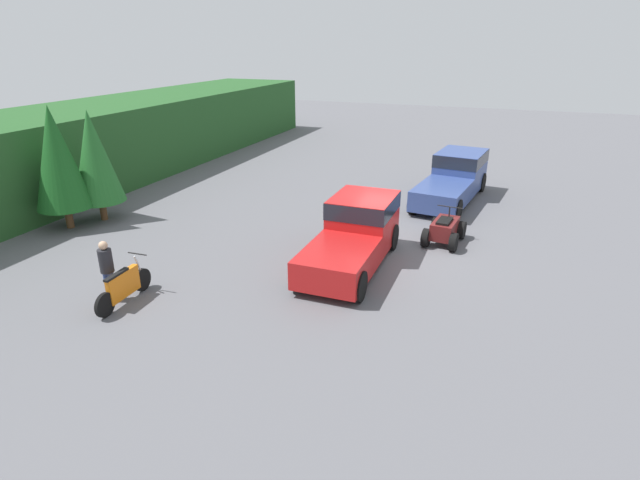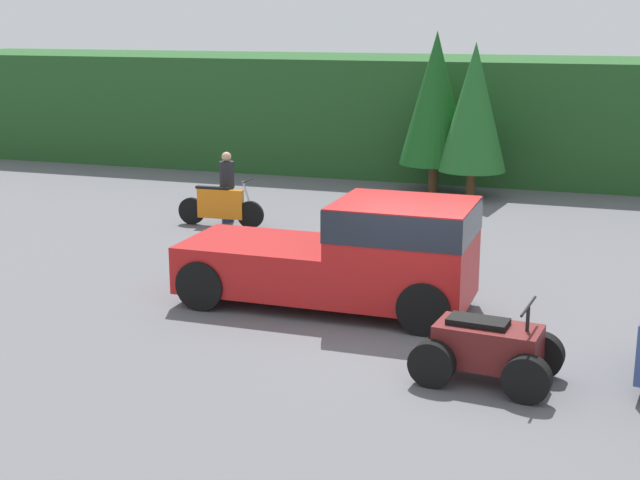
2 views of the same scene
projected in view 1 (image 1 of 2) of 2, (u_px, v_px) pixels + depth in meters
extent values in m
plane|color=#5B5B60|center=(390.00, 249.00, 17.04)|extent=(80.00, 80.00, 0.00)
cube|color=#235123|center=(31.00, 159.00, 21.60)|extent=(44.00, 6.00, 3.65)
cylinder|color=brown|center=(69.00, 217.00, 18.84)|extent=(0.27, 0.27, 0.82)
cone|color=#19561E|center=(57.00, 158.00, 17.99)|extent=(2.01, 2.01, 3.74)
cylinder|color=brown|center=(103.00, 210.00, 19.69)|extent=(0.26, 0.26, 0.77)
cone|color=#236628|center=(94.00, 157.00, 18.89)|extent=(1.88, 1.88, 3.51)
cube|color=red|center=(363.00, 221.00, 16.47)|extent=(2.27, 1.94, 1.69)
cube|color=#1E232D|center=(364.00, 205.00, 16.26)|extent=(2.29, 1.96, 0.54)
cube|color=red|center=(338.00, 262.00, 14.46)|extent=(2.78, 1.95, 0.83)
cylinder|color=black|center=(343.00, 230.00, 17.50)|extent=(0.87, 0.28, 0.87)
cylinder|color=black|center=(392.00, 237.00, 16.91)|extent=(0.87, 0.28, 0.87)
cylinder|color=black|center=(299.00, 276.00, 14.13)|extent=(0.87, 0.28, 0.87)
cylinder|color=black|center=(359.00, 286.00, 13.54)|extent=(0.87, 0.28, 0.87)
cube|color=#334784|center=(460.00, 170.00, 22.89)|extent=(2.83, 2.26, 1.69)
cube|color=#1E232D|center=(461.00, 158.00, 22.68)|extent=(2.85, 2.28, 0.54)
cube|color=#334784|center=(442.00, 195.00, 20.69)|extent=(3.40, 2.33, 0.83)
cylinder|color=black|center=(444.00, 178.00, 24.12)|extent=(0.90, 0.39, 0.87)
cylinder|color=black|center=(481.00, 182.00, 23.34)|extent=(0.90, 0.39, 0.87)
cylinder|color=black|center=(413.00, 204.00, 20.33)|extent=(0.90, 0.39, 0.87)
cylinder|color=black|center=(457.00, 210.00, 19.55)|extent=(0.90, 0.39, 0.87)
cylinder|color=black|center=(142.00, 280.00, 14.14)|extent=(0.66, 0.13, 0.66)
cylinder|color=black|center=(105.00, 305.00, 12.80)|extent=(0.66, 0.13, 0.66)
cube|color=orange|center=(123.00, 284.00, 13.38)|extent=(1.16, 0.21, 0.71)
cylinder|color=#B7B7BC|center=(139.00, 267.00, 13.94)|extent=(0.30, 0.06, 0.80)
cylinder|color=black|center=(137.00, 254.00, 13.78)|extent=(0.06, 0.60, 0.04)
cube|color=black|center=(116.00, 275.00, 13.07)|extent=(0.85, 0.17, 0.06)
cylinder|color=black|center=(436.00, 226.00, 18.22)|extent=(0.66, 0.28, 0.64)
cylinder|color=black|center=(462.00, 230.00, 17.83)|extent=(0.66, 0.28, 0.64)
cylinder|color=black|center=(426.00, 238.00, 17.16)|extent=(0.66, 0.28, 0.64)
cylinder|color=black|center=(454.00, 242.00, 16.76)|extent=(0.66, 0.28, 0.64)
cube|color=#5B1919|center=(445.00, 228.00, 17.42)|extent=(1.48, 0.88, 0.57)
cylinder|color=black|center=(449.00, 212.00, 17.67)|extent=(0.05, 0.05, 0.35)
cylinder|color=black|center=(450.00, 207.00, 17.61)|extent=(0.13, 0.90, 0.04)
cube|color=black|center=(445.00, 221.00, 17.17)|extent=(0.86, 0.50, 0.08)
cylinder|color=navy|center=(108.00, 285.00, 13.61)|extent=(0.22, 0.22, 0.86)
cylinder|color=navy|center=(112.00, 287.00, 13.51)|extent=(0.22, 0.22, 0.86)
cylinder|color=#232328|center=(106.00, 261.00, 13.28)|extent=(0.43, 0.43, 0.65)
sphere|color=tan|center=(103.00, 245.00, 13.11)|extent=(0.28, 0.28, 0.23)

